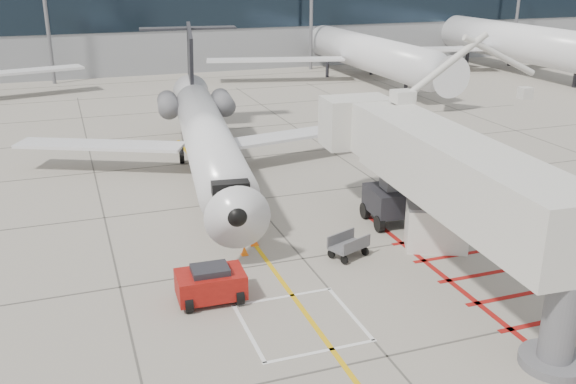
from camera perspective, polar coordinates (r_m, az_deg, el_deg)
name	(u,v)px	position (r m, az deg, el deg)	size (l,w,h in m)	color
ground_plane	(339,301)	(25.58, 4.56, -9.60)	(260.00, 260.00, 0.00)	#9F9789
regional_jet	(210,121)	(36.89, -6.95, 6.28)	(24.23, 30.54, 8.00)	silver
jet_bridge	(459,189)	(26.75, 14.99, 0.23)	(9.20, 19.41, 7.77)	silver
pushback_tug	(211,283)	(25.35, -6.90, -8.01)	(2.62, 1.64, 1.53)	maroon
baggage_cart	(348,246)	(28.94, 5.40, -4.78)	(1.71, 1.08, 1.08)	#55555A
ground_power_unit	(437,227)	(30.20, 13.07, -3.03)	(2.73, 1.59, 2.16)	silver
cone_nose	(244,250)	(29.19, -3.90, -5.19)	(0.32, 0.32, 0.44)	orange
cone_side	(254,239)	(30.15, -3.04, -4.23)	(0.39, 0.39, 0.54)	#FF640D
terminal_building	(201,4)	(92.47, -7.75, 16.20)	(180.00, 28.00, 14.00)	gray
terminal_glass_band	(226,3)	(78.75, -5.53, 16.41)	(180.00, 0.10, 6.00)	black
bg_aircraft_c	(358,28)	(73.80, 6.24, 14.31)	(33.70, 37.44, 11.23)	silver
bg_aircraft_d	(504,16)	(83.89, 18.67, 14.61)	(38.31, 42.56, 12.77)	silver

